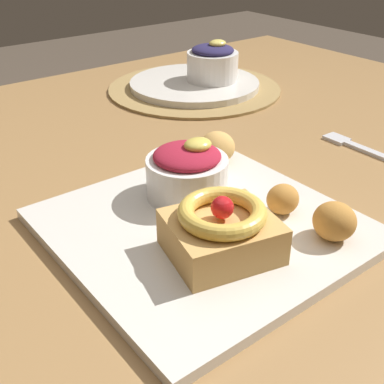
{
  "coord_description": "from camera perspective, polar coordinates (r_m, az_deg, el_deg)",
  "views": [
    {
      "loc": [
        -0.31,
        -0.47,
        1.03
      ],
      "look_at": [
        -0.03,
        -0.11,
        0.77
      ],
      "focal_mm": 46.37,
      "sensor_mm": 36.0,
      "label": 1
    }
  ],
  "objects": [
    {
      "name": "dining_table",
      "position": [
        0.69,
        -3.52,
        -4.66
      ],
      "size": [
        1.44,
        1.03,
        0.73
      ],
      "color": "olive",
      "rests_on": "ground_plane"
    },
    {
      "name": "woven_placemat",
      "position": [
        0.98,
        0.28,
        11.86
      ],
      "size": [
        0.33,
        0.33,
        0.0
      ],
      "primitive_type": "cylinder",
      "color": "#997A47",
      "rests_on": "dining_table"
    },
    {
      "name": "front_plate",
      "position": [
        0.53,
        1.33,
        -4.03
      ],
      "size": [
        0.3,
        0.3,
        0.01
      ],
      "primitive_type": "cube",
      "color": "silver",
      "rests_on": "dining_table"
    },
    {
      "name": "cake_slice",
      "position": [
        0.47,
        3.42,
        -4.4
      ],
      "size": [
        0.12,
        0.11,
        0.06
      ],
      "rotation": [
        0.0,
        0.0,
        -0.24
      ],
      "color": "tan",
      "rests_on": "front_plate"
    },
    {
      "name": "berry_ramekin",
      "position": [
        0.56,
        -0.55,
        2.31
      ],
      "size": [
        0.09,
        0.09,
        0.07
      ],
      "color": "white",
      "rests_on": "front_plate"
    },
    {
      "name": "fritter_front",
      "position": [
        0.51,
        16.07,
        -3.25
      ],
      "size": [
        0.04,
        0.04,
        0.04
      ],
      "primitive_type": "ellipsoid",
      "color": "#BC7F38",
      "rests_on": "front_plate"
    },
    {
      "name": "fritter_middle",
      "position": [
        0.54,
        10.4,
        -0.81
      ],
      "size": [
        0.04,
        0.03,
        0.03
      ],
      "primitive_type": "ellipsoid",
      "color": "#BC7F38",
      "rests_on": "front_plate"
    },
    {
      "name": "fritter_back",
      "position": [
        0.65,
        2.88,
        5.16
      ],
      "size": [
        0.05,
        0.05,
        0.04
      ],
      "primitive_type": "ellipsoid",
      "color": "tan",
      "rests_on": "front_plate"
    },
    {
      "name": "back_plate",
      "position": [
        0.98,
        0.28,
        12.33
      ],
      "size": [
        0.25,
        0.25,
        0.01
      ],
      "primitive_type": "cylinder",
      "color": "silver",
      "rests_on": "woven_placemat"
    },
    {
      "name": "back_ramekin",
      "position": [
        0.97,
        2.38,
        14.65
      ],
      "size": [
        0.1,
        0.1,
        0.08
      ],
      "color": "white",
      "rests_on": "back_plate"
    },
    {
      "name": "fork",
      "position": [
        0.76,
        18.33,
        5.02
      ],
      "size": [
        0.03,
        0.13,
        0.0
      ],
      "rotation": [
        0.0,
        0.0,
        1.56
      ],
      "color": "silver",
      "rests_on": "dining_table"
    }
  ]
}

